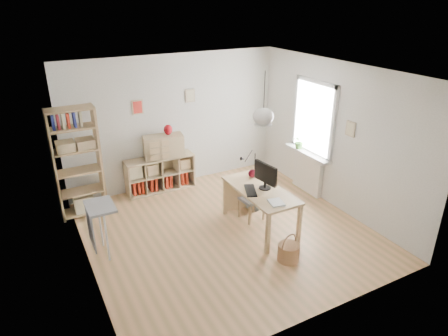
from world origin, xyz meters
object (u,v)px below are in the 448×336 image
desk (260,194)px  tall_bookshelf (76,159)px  storage_chest (255,195)px  cube_shelf (159,176)px  chair (250,196)px  monitor (266,175)px  drawer_chest (163,146)px

desk → tall_bookshelf: tall_bookshelf is taller
storage_chest → tall_bookshelf: bearing=138.2°
cube_shelf → chair: bearing=-60.2°
chair → storage_chest: 0.60m
cube_shelf → monitor: size_ratio=2.74×
storage_chest → drawer_chest: (-1.31, 1.42, 0.77)m
monitor → drawer_chest: monitor is taller
storage_chest → drawer_chest: bearing=112.3°
tall_bookshelf → monitor: 3.31m
monitor → drawer_chest: (-0.97, 2.21, -0.06)m
cube_shelf → tall_bookshelf: bearing=-169.8°
desk → cube_shelf: desk is taller
desk → drawer_chest: drawer_chest is taller
tall_bookshelf → storage_chest: 3.34m
cube_shelf → storage_chest: cube_shelf is taller
cube_shelf → desk: bearing=-65.4°
storage_chest → monitor: bearing=-133.1°
cube_shelf → storage_chest: 2.05m
chair → monitor: 0.70m
monitor → desk: bearing=160.1°
drawer_chest → storage_chest: bearing=-37.7°
storage_chest → chair: bearing=-153.3°
chair → monitor: monitor is taller
storage_chest → monitor: size_ratio=1.39×
tall_bookshelf → storage_chest: tall_bookshelf is taller
tall_bookshelf → chair: tall_bookshelf is taller
chair → monitor: size_ratio=1.46×
cube_shelf → drawer_chest: bearing=-18.0°
storage_chest → monitor: 1.19m
desk → cube_shelf: (-1.02, 2.23, -0.36)m
chair → desk: bearing=-100.6°
cube_shelf → chair: chair is taller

